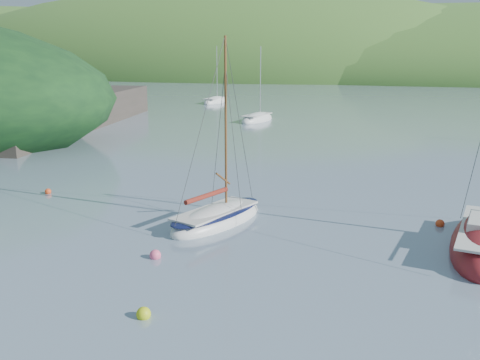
% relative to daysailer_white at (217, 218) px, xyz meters
% --- Properties ---
extents(ground, '(700.00, 700.00, 0.00)m').
position_rel_daysailer_white_xyz_m(ground, '(0.26, -8.45, -0.22)').
color(ground, slate).
rests_on(ground, ground).
extents(shoreline_hills, '(690.00, 135.00, 56.00)m').
position_rel_daysailer_white_xyz_m(shoreline_hills, '(-9.40, 163.98, -0.22)').
color(shoreline_hills, '#3A6225').
rests_on(shoreline_hills, ground).
extents(daysailer_white, '(4.24, 6.79, 9.80)m').
position_rel_daysailer_white_xyz_m(daysailer_white, '(0.00, 0.00, 0.00)').
color(daysailer_white, silver).
rests_on(daysailer_white, ground).
extents(distant_sloop_a, '(3.50, 7.03, 9.59)m').
position_rel_daysailer_white_xyz_m(distant_sloop_a, '(-8.98, 37.89, -0.05)').
color(distant_sloop_a, silver).
rests_on(distant_sloop_a, ground).
extents(distant_sloop_c, '(2.88, 6.98, 9.74)m').
position_rel_daysailer_white_xyz_m(distant_sloop_c, '(-21.63, 57.03, -0.05)').
color(distant_sloop_c, silver).
rests_on(distant_sloop_c, ground).
extents(mooring_buoys, '(22.74, 13.29, 0.48)m').
position_rel_daysailer_white_xyz_m(mooring_buoys, '(0.74, -3.65, -0.10)').
color(mooring_buoys, '#BBCE15').
rests_on(mooring_buoys, ground).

